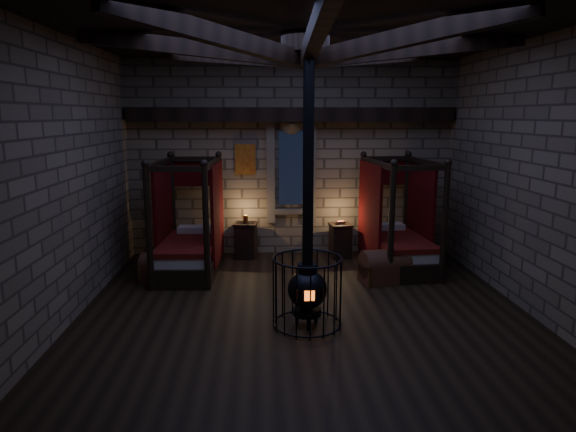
{
  "coord_description": "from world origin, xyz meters",
  "views": [
    {
      "loc": [
        -0.64,
        -7.68,
        3.05
      ],
      "look_at": [
        -0.22,
        0.6,
        1.41
      ],
      "focal_mm": 32.0,
      "sensor_mm": 36.0,
      "label": 1
    }
  ],
  "objects_px": {
    "trunk_left": "(162,269)",
    "stove": "(307,285)",
    "bed_right": "(397,241)",
    "bed_left": "(190,245)",
    "trunk_right": "(385,267)"
  },
  "relations": [
    {
      "from": "trunk_left",
      "to": "trunk_right",
      "type": "xyz_separation_m",
      "value": [
        4.12,
        -0.22,
        0.04
      ]
    },
    {
      "from": "stove",
      "to": "bed_left",
      "type": "bearing_deg",
      "value": 125.29
    },
    {
      "from": "trunk_right",
      "to": "stove",
      "type": "distance_m",
      "value": 2.55
    },
    {
      "from": "trunk_left",
      "to": "stove",
      "type": "relative_size",
      "value": 0.21
    },
    {
      "from": "stove",
      "to": "trunk_left",
      "type": "bearing_deg",
      "value": 137.7
    },
    {
      "from": "trunk_left",
      "to": "trunk_right",
      "type": "distance_m",
      "value": 4.13
    },
    {
      "from": "trunk_right",
      "to": "bed_left",
      "type": "bearing_deg",
      "value": 155.47
    },
    {
      "from": "bed_left",
      "to": "trunk_left",
      "type": "xyz_separation_m",
      "value": [
        -0.44,
        -0.6,
        -0.3
      ]
    },
    {
      "from": "bed_left",
      "to": "trunk_right",
      "type": "distance_m",
      "value": 3.78
    },
    {
      "from": "bed_right",
      "to": "bed_left",
      "type": "bearing_deg",
      "value": 177.04
    },
    {
      "from": "bed_left",
      "to": "bed_right",
      "type": "height_order",
      "value": "bed_left"
    },
    {
      "from": "bed_right",
      "to": "stove",
      "type": "height_order",
      "value": "stove"
    },
    {
      "from": "trunk_left",
      "to": "stove",
      "type": "height_order",
      "value": "stove"
    },
    {
      "from": "bed_right",
      "to": "trunk_left",
      "type": "relative_size",
      "value": 2.61
    },
    {
      "from": "bed_left",
      "to": "trunk_right",
      "type": "relative_size",
      "value": 2.31
    }
  ]
}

